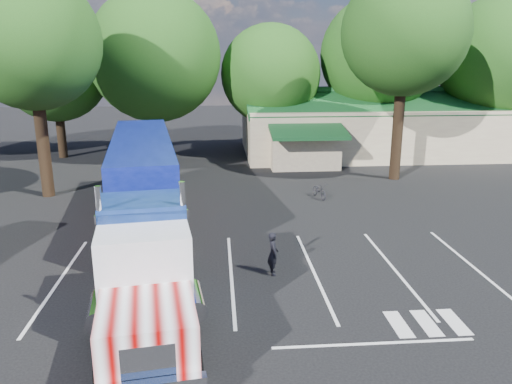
{
  "coord_description": "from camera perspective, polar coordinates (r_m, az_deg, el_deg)",
  "views": [
    {
      "loc": [
        -0.44,
        -23.5,
        8.12
      ],
      "look_at": [
        1.32,
        -1.38,
        2.0
      ],
      "focal_mm": 35.0,
      "sensor_mm": 36.0,
      "label": 1
    }
  ],
  "objects": [
    {
      "name": "ground",
      "position": [
        24.87,
        -3.28,
        -3.67
      ],
      "size": [
        120.0,
        120.0,
        0.0
      ],
      "primitive_type": "plane",
      "color": "black",
      "rests_on": "ground"
    },
    {
      "name": "event_hall",
      "position": [
        44.08,
        14.38,
        7.24
      ],
      "size": [
        24.2,
        14.12,
        5.55
      ],
      "color": "beige",
      "rests_on": "ground"
    },
    {
      "name": "tree_row_b",
      "position": [
        43.18,
        -22.05,
        13.02
      ],
      "size": [
        8.4,
        8.4,
        11.35
      ],
      "color": "black",
      "rests_on": "ground"
    },
    {
      "name": "tree_row_c",
      "position": [
        39.96,
        -11.49,
        15.01
      ],
      "size": [
        10.0,
        10.0,
        13.05
      ],
      "color": "black",
      "rests_on": "ground"
    },
    {
      "name": "tree_row_d",
      "position": [
        41.27,
        1.68,
        13.28
      ],
      "size": [
        8.0,
        8.0,
        10.6
      ],
      "color": "black",
      "rests_on": "ground"
    },
    {
      "name": "tree_row_e",
      "position": [
        43.63,
        13.88,
        14.94
      ],
      "size": [
        9.6,
        9.6,
        12.9
      ],
      "color": "black",
      "rests_on": "ground"
    },
    {
      "name": "tree_row_f",
      "position": [
        46.63,
        26.42,
        13.47
      ],
      "size": [
        10.4,
        10.4,
        13.0
      ],
      "color": "black",
      "rests_on": "ground"
    },
    {
      "name": "tree_near_left",
      "position": [
        31.18,
        -24.29,
        15.39
      ],
      "size": [
        7.6,
        7.6,
        12.65
      ],
      "color": "black",
      "rests_on": "ground"
    },
    {
      "name": "tree_near_right",
      "position": [
        34.19,
        16.66,
        17.05
      ],
      "size": [
        8.0,
        8.0,
        13.5
      ],
      "color": "black",
      "rests_on": "ground"
    },
    {
      "name": "semi_truck",
      "position": [
        22.39,
        -12.76,
        0.59
      ],
      "size": [
        5.58,
        21.58,
        4.49
      ],
      "rotation": [
        0.0,
        0.0,
        0.14
      ],
      "color": "black",
      "rests_on": "ground"
    },
    {
      "name": "woman",
      "position": [
        19.07,
        1.97,
        -7.04
      ],
      "size": [
        0.44,
        0.64,
        1.68
      ],
      "primitive_type": "imported",
      "rotation": [
        0.0,
        0.0,
        1.64
      ],
      "color": "black",
      "rests_on": "ground"
    },
    {
      "name": "bicycle",
      "position": [
        29.45,
        7.26,
        0.19
      ],
      "size": [
        0.99,
        1.8,
        0.9
      ],
      "primitive_type": "imported",
      "rotation": [
        0.0,
        0.0,
        0.24
      ],
      "color": "black",
      "rests_on": "ground"
    },
    {
      "name": "silver_sedan",
      "position": [
        39.12,
        7.86,
        4.4
      ],
      "size": [
        4.58,
        1.79,
        1.48
      ],
      "primitive_type": "imported",
      "rotation": [
        0.0,
        0.0,
        1.62
      ],
      "color": "#999AA0",
      "rests_on": "ground"
    }
  ]
}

